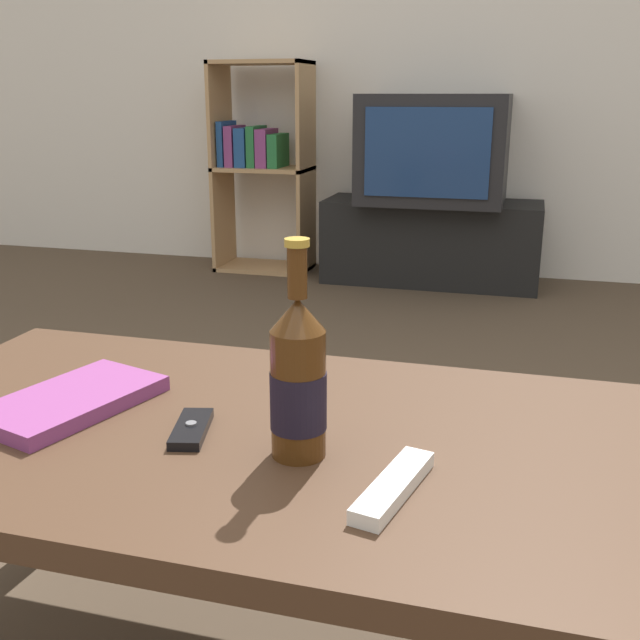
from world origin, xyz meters
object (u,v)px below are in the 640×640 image
(cell_phone, at_px, (191,429))
(beer_bottle, at_px, (298,381))
(television, at_px, (435,148))
(remote_control, at_px, (394,486))
(bookshelf, at_px, (259,161))
(table_book, at_px, (71,401))
(tv_stand, at_px, (431,242))

(cell_phone, bearing_deg, beer_bottle, -21.02)
(television, relative_size, remote_control, 3.65)
(television, relative_size, bookshelf, 0.63)
(beer_bottle, distance_m, remote_control, 0.19)
(beer_bottle, xyz_separation_m, table_book, (-0.39, 0.06, -0.10))
(television, bearing_deg, bookshelf, 176.44)
(beer_bottle, distance_m, table_book, 0.41)
(beer_bottle, xyz_separation_m, cell_phone, (-0.17, 0.02, -0.10))
(tv_stand, bearing_deg, television, -90.00)
(bookshelf, xyz_separation_m, table_book, (0.71, -2.82, -0.12))
(tv_stand, distance_m, television, 0.46)
(remote_control, bearing_deg, beer_bottle, 166.41)
(tv_stand, distance_m, table_book, 2.78)
(bookshelf, xyz_separation_m, beer_bottle, (1.10, -2.87, -0.03))
(cell_phone, relative_size, remote_control, 0.68)
(bookshelf, height_order, table_book, bookshelf)
(television, xyz_separation_m, cell_phone, (0.01, -2.80, -0.21))
(beer_bottle, bearing_deg, television, 93.65)
(tv_stand, bearing_deg, remote_control, -83.62)
(beer_bottle, relative_size, cell_phone, 2.35)
(tv_stand, distance_m, bookshelf, 1.00)
(tv_stand, height_order, television, television)
(television, relative_size, beer_bottle, 2.28)
(television, relative_size, cell_phone, 5.36)
(bookshelf, height_order, cell_phone, bookshelf)
(tv_stand, relative_size, remote_control, 5.67)
(television, bearing_deg, cell_phone, -89.79)
(television, relative_size, table_book, 2.20)
(cell_phone, bearing_deg, tv_stand, 76.30)
(bookshelf, distance_m, cell_phone, 3.00)
(tv_stand, relative_size, table_book, 3.42)
(beer_bottle, relative_size, table_book, 0.97)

